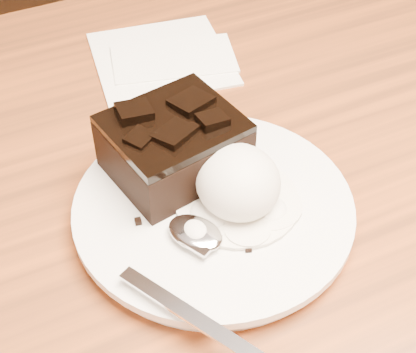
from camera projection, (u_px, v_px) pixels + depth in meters
name	position (u px, v px, depth m)	size (l,w,h in m)	color
plate	(213.00, 211.00, 0.53)	(0.23, 0.23, 0.02)	silver
brownie	(174.00, 149.00, 0.53)	(0.10, 0.09, 0.05)	black
ice_cream_scoop	(238.00, 182.00, 0.50)	(0.07, 0.07, 0.06)	silver
melt_puddle	(237.00, 202.00, 0.52)	(0.10, 0.10, 0.00)	white
spoon	(195.00, 234.00, 0.49)	(0.03, 0.18, 0.01)	silver
napkin	(161.00, 57.00, 0.69)	(0.14, 0.14, 0.01)	white
crumb_a	(138.00, 221.00, 0.50)	(0.01, 0.01, 0.00)	black
crumb_b	(248.00, 249.00, 0.48)	(0.01, 0.01, 0.00)	black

